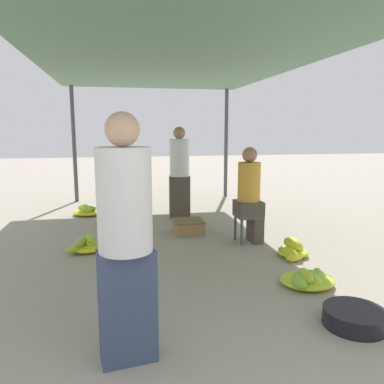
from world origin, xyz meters
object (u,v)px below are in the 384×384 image
object	(u,v)px
basin_black	(354,318)
banana_pile_left_1	(115,220)
vendor_seated	(250,194)
vendor_foreground	(126,237)
banana_pile_right_0	(309,279)
crate_near	(188,226)
shopper_walking_mid	(179,171)
banana_pile_left_2	(89,210)
banana_pile_left_0	(87,245)
banana_pile_left_3	(114,206)
stool	(248,219)
banana_pile_right_1	(293,250)

from	to	relation	value
basin_black	banana_pile_left_1	xyz separation A→B (m)	(-1.83, 3.48, 0.04)
vendor_seated	vendor_foreground	bearing A→B (deg)	-125.85
banana_pile_right_0	crate_near	world-z (taller)	crate_near
basin_black	shopper_walking_mid	world-z (taller)	shopper_walking_mid
banana_pile_left_1	banana_pile_left_2	world-z (taller)	banana_pile_left_1
vendor_foreground	banana_pile_right_0	distance (m)	2.12
banana_pile_left_0	crate_near	size ratio (longest dim) A/B	1.34
banana_pile_left_3	banana_pile_right_0	world-z (taller)	banana_pile_right_0
stool	shopper_walking_mid	size ratio (longest dim) A/B	0.25
banana_pile_left_3	shopper_walking_mid	world-z (taller)	shopper_walking_mid
banana_pile_right_1	crate_near	world-z (taller)	banana_pile_right_1
stool	banana_pile_left_1	xyz separation A→B (m)	(-1.78, 1.21, -0.21)
stool	banana_pile_right_1	size ratio (longest dim) A/B	0.72
banana_pile_right_1	crate_near	distance (m)	1.65
vendor_foreground	basin_black	distance (m)	1.90
basin_black	banana_pile_right_0	distance (m)	0.77
vendor_seated	banana_pile_left_1	size ratio (longest dim) A/B	2.15
banana_pile_left_1	shopper_walking_mid	size ratio (longest dim) A/B	0.38
basin_black	crate_near	bearing A→B (deg)	104.76
vendor_seated	banana_pile_left_3	size ratio (longest dim) A/B	2.09
banana_pile_right_0	banana_pile_left_1	bearing A→B (deg)	124.61
banana_pile_left_0	basin_black	bearing A→B (deg)	-46.57
banana_pile_left_0	banana_pile_left_2	distance (m)	2.09
banana_pile_left_0	crate_near	world-z (taller)	banana_pile_left_0
vendor_seated	banana_pile_right_0	xyz separation A→B (m)	(0.07, -1.51, -0.60)
vendor_foreground	banana_pile_left_0	distance (m)	2.53
banana_pile_left_0	banana_pile_left_1	size ratio (longest dim) A/B	0.97
vendor_foreground	banana_pile_left_1	distance (m)	3.64
shopper_walking_mid	stool	bearing A→B (deg)	-67.61
crate_near	basin_black	bearing A→B (deg)	-75.24
banana_pile_right_0	shopper_walking_mid	xyz separation A→B (m)	(-0.76, 3.12, 0.75)
banana_pile_left_2	banana_pile_right_0	world-z (taller)	banana_pile_left_2
banana_pile_right_0	shopper_walking_mid	world-z (taller)	shopper_walking_mid
crate_near	banana_pile_right_0	bearing A→B (deg)	-69.33
stool	basin_black	size ratio (longest dim) A/B	0.81
banana_pile_left_1	banana_pile_left_3	bearing A→B (deg)	90.86
vendor_foreground	banana_pile_right_1	xyz separation A→B (m)	(2.01, 1.68, -0.77)
stool	basin_black	distance (m)	2.29
crate_near	shopper_walking_mid	bearing A→B (deg)	87.73
vendor_seated	banana_pile_left_1	distance (m)	2.24
crate_near	vendor_seated	bearing A→B (deg)	-40.10
basin_black	banana_pile_left_2	world-z (taller)	banana_pile_left_2
banana_pile_left_2	banana_pile_right_1	bearing A→B (deg)	-47.48
vendor_seated	stool	bearing A→B (deg)	179.16
basin_black	banana_pile_left_3	bearing A→B (deg)	111.05
vendor_foreground	banana_pile_left_0	xyz separation A→B (m)	(-0.43, 2.37, -0.76)
banana_pile_left_0	shopper_walking_mid	world-z (taller)	shopper_walking_mid
banana_pile_left_1	shopper_walking_mid	bearing A→B (deg)	20.29
vendor_foreground	banana_pile_right_0	world-z (taller)	vendor_foreground
stool	banana_pile_left_2	xyz separation A→B (m)	(-2.23, 2.11, -0.23)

